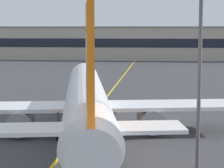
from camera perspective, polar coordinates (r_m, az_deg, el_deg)
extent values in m
cube|color=yellow|center=(56.94, -1.79, -3.08)|extent=(2.24, 179.99, 0.01)
cylinder|color=white|center=(42.15, -3.38, -1.90)|extent=(9.92, 36.12, 3.80)
cone|color=white|center=(61.29, -3.67, 0.94)|extent=(4.00, 3.18, 3.61)
cone|color=white|center=(23.09, -2.60, -8.52)|extent=(3.29, 3.25, 2.85)
cube|color=orange|center=(42.33, -3.37, -3.30)|extent=(9.35, 33.27, 0.44)
cube|color=black|center=(59.33, -3.65, 1.38)|extent=(3.00, 1.57, 0.60)
cube|color=white|center=(42.89, -3.38, -2.90)|extent=(32.35, 10.22, 0.36)
cylinder|color=gray|center=(42.50, -11.76, -4.81)|extent=(2.88, 3.94, 2.30)
cylinder|color=black|center=(44.30, -11.45, -4.31)|extent=(1.96, 0.51, 1.95)
cylinder|color=gray|center=(42.68, 5.03, -4.63)|extent=(2.88, 3.94, 2.30)
cylinder|color=black|center=(44.47, 4.65, -4.15)|extent=(1.96, 0.51, 1.95)
cube|color=orange|center=(25.91, -2.88, 2.53)|extent=(1.22, 4.80, 7.20)
cylinder|color=white|center=(26.17, -2.91, 4.16)|extent=(0.85, 2.44, 2.40)
cube|color=white|center=(25.89, -2.80, -5.76)|extent=(11.32, 4.64, 0.24)
cylinder|color=#4C4C51|center=(56.79, -3.60, -1.61)|extent=(0.24, 0.24, 1.60)
cylinder|color=black|center=(56.96, -3.59, -2.63)|extent=(0.55, 0.96, 0.90)
cylinder|color=#4C4C51|center=(40.54, -7.00, -4.79)|extent=(0.24, 0.24, 1.60)
cylinder|color=black|center=(40.79, -6.98, -6.33)|extent=(0.62, 1.35, 1.30)
cylinder|color=#4C4C51|center=(40.62, 0.37, -4.71)|extent=(0.24, 0.24, 1.60)
cylinder|color=black|center=(40.87, 0.37, -6.25)|extent=(0.62, 1.35, 1.30)
cylinder|color=#515156|center=(31.29, 11.28, 2.11)|extent=(0.28, 0.28, 14.91)
cone|color=orange|center=(58.72, -0.64, -2.50)|extent=(0.36, 0.36, 0.55)
cylinder|color=white|center=(58.72, -0.64, -2.47)|extent=(0.23, 0.23, 0.07)
cube|color=orange|center=(58.77, -0.64, -2.75)|extent=(0.44, 0.44, 0.03)
cube|color=#B2A893|center=(145.59, 5.98, 5.21)|extent=(137.89, 12.00, 10.45)
cube|color=black|center=(139.53, 6.00, 5.29)|extent=(132.38, 0.12, 2.80)
cube|color=gray|center=(145.50, 6.01, 7.34)|extent=(138.29, 12.40, 0.40)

